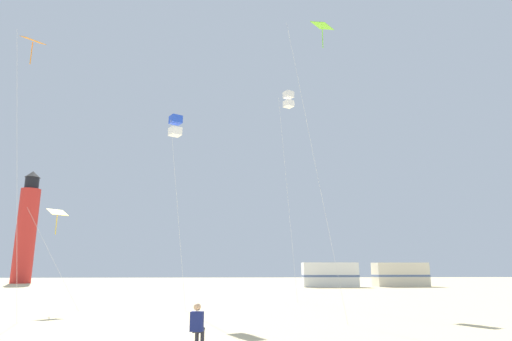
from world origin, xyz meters
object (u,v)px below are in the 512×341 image
(lighthouse_distant, at_px, (26,229))
(rv_van_cream, at_px, (400,275))
(kite_diamond_gold, at_px, (57,215))
(kite_diamond_orange, at_px, (32,52))
(kite_flyer_standing, at_px, (198,324))
(rv_van_white, at_px, (330,275))
(kite_diamond_lime, at_px, (321,38))
(kite_box_white, at_px, (288,100))
(kite_box_blue, at_px, (175,126))

(lighthouse_distant, xyz_separation_m, rv_van_cream, (50.93, -15.19, -6.45))
(kite_diamond_gold, height_order, rv_van_cream, kite_diamond_gold)
(kite_diamond_orange, bearing_deg, kite_flyer_standing, -36.41)
(kite_diamond_gold, xyz_separation_m, rv_van_white, (21.46, 27.22, -3.52))
(rv_van_cream, bearing_deg, lighthouse_distant, 160.48)
(kite_diamond_gold, bearing_deg, rv_van_cream, 42.76)
(kite_diamond_lime, relative_size, kite_box_white, 0.97)
(kite_diamond_gold, bearing_deg, kite_diamond_orange, -88.29)
(kite_diamond_gold, distance_m, lighthouse_distant, 47.96)
(lighthouse_distant, distance_m, rv_van_cream, 53.54)
(kite_diamond_lime, xyz_separation_m, kite_diamond_orange, (-13.47, -0.09, -1.28))
(kite_box_white, bearing_deg, kite_diamond_orange, -143.05)
(kite_flyer_standing, xyz_separation_m, lighthouse_distant, (-29.05, 54.66, 7.22))
(kite_diamond_orange, relative_size, kite_box_white, 0.87)
(kite_diamond_orange, bearing_deg, rv_van_cream, 47.96)
(kite_box_blue, height_order, kite_diamond_gold, kite_box_blue)
(kite_diamond_orange, relative_size, rv_van_cream, 1.92)
(kite_box_blue, relative_size, rv_van_white, 1.60)
(kite_box_blue, xyz_separation_m, rv_van_white, (15.21, 28.13, -8.46))
(kite_flyer_standing, relative_size, kite_diamond_lime, 0.08)
(kite_box_white, bearing_deg, kite_diamond_gold, -161.08)
(kite_box_white, xyz_separation_m, rv_van_cream, (16.80, 23.38, -12.47))
(rv_van_cream, bearing_deg, kite_diamond_orange, -134.95)
(kite_diamond_orange, height_order, kite_diamond_gold, kite_diamond_orange)
(kite_box_white, distance_m, rv_van_cream, 31.37)
(kite_flyer_standing, relative_size, kite_box_white, 0.08)
(kite_diamond_gold, bearing_deg, rv_van_white, 51.75)
(kite_diamond_orange, bearing_deg, rv_van_white, 56.86)
(kite_flyer_standing, relative_size, kite_diamond_orange, 0.09)
(kite_box_blue, bearing_deg, rv_van_cream, 50.27)
(kite_box_white, relative_size, lighthouse_distant, 0.86)
(kite_box_blue, distance_m, rv_van_white, 33.07)
(rv_van_white, bearing_deg, kite_diamond_orange, -120.63)
(lighthouse_distant, bearing_deg, rv_van_white, -20.77)
(kite_diamond_orange, xyz_separation_m, lighthouse_distant, (-20.81, 48.58, -3.90))
(kite_diamond_gold, height_order, lighthouse_distant, lighthouse_distant)
(kite_diamond_orange, bearing_deg, kite_diamond_gold, 91.71)
(kite_box_white, bearing_deg, rv_van_cream, 54.31)
(kite_diamond_gold, relative_size, lighthouse_distant, 0.31)
(kite_diamond_gold, bearing_deg, kite_box_blue, -8.28)
(kite_flyer_standing, height_order, kite_diamond_orange, kite_diamond_orange)
(kite_diamond_orange, distance_m, rv_van_cream, 46.15)
(lighthouse_distant, xyz_separation_m, rv_van_white, (42.11, -15.97, -6.45))
(kite_diamond_lime, height_order, kite_box_white, kite_box_white)
(kite_flyer_standing, distance_m, lighthouse_distant, 62.32)
(kite_flyer_standing, height_order, kite_diamond_lime, kite_diamond_lime)
(kite_diamond_gold, distance_m, rv_van_white, 34.84)
(kite_flyer_standing, xyz_separation_m, kite_diamond_gold, (-8.39, 11.47, 4.30))
(kite_flyer_standing, distance_m, kite_box_blue, 14.19)
(kite_diamond_gold, bearing_deg, lighthouse_distant, 115.56)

